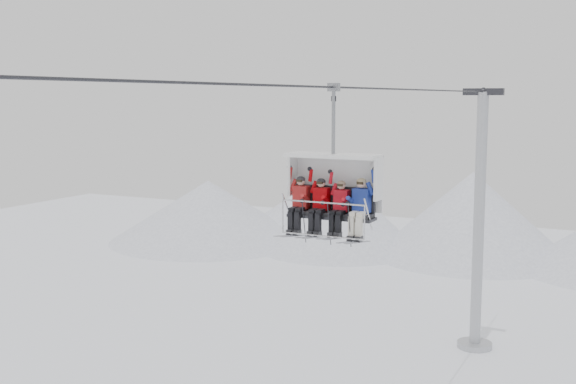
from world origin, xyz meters
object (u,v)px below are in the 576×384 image
at_px(lift_tower_right, 478,239).
at_px(skier_far_right, 360,206).
at_px(chairlift_carrier, 335,185).
at_px(skier_center_left, 320,204).
at_px(skier_far_left, 299,202).
at_px(skier_center_right, 340,206).

xyz_separation_m(lift_tower_right, skier_far_right, (0.85, -19.47, 4.46)).
relative_size(chairlift_carrier, skier_center_left, 2.36).
relative_size(lift_tower_right, skier_far_left, 7.99).
height_order(skier_far_left, skier_far_right, skier_far_right).
xyz_separation_m(skier_center_left, skier_far_right, (1.15, 0.01, 0.03)).
relative_size(skier_far_left, skier_far_right, 0.98).
bearing_deg(skier_far_right, lift_tower_right, 92.49).
bearing_deg(skier_far_left, skier_center_left, -0.28).
bearing_deg(skier_far_left, skier_far_right, 0.14).
xyz_separation_m(skier_center_left, skier_center_right, (0.58, -0.00, -0.02)).
bearing_deg(skier_center_right, skier_far_left, 179.64).
xyz_separation_m(skier_far_left, skier_center_left, (0.61, -0.00, -0.01)).
relative_size(lift_tower_right, skier_center_right, 7.99).
relative_size(skier_center_right, skier_far_right, 0.98).
bearing_deg(skier_center_right, chairlift_carrier, 131.85).
bearing_deg(skier_center_left, skier_far_right, 0.36).
bearing_deg(chairlift_carrier, skier_center_right, -48.15).
bearing_deg(skier_center_left, chairlift_carrier, 45.93).
distance_m(lift_tower_right, skier_far_right, 19.99).
bearing_deg(skier_far_right, skier_center_right, -178.81).
bearing_deg(skier_far_right, skier_center_left, -179.64).
bearing_deg(skier_far_right, chairlift_carrier, 160.24).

